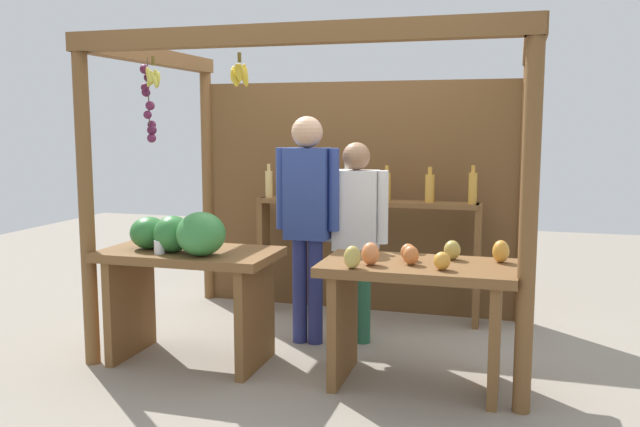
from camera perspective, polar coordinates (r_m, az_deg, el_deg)
name	(u,v)px	position (r m, az deg, el deg)	size (l,w,h in m)	color
ground_plane	(327,340)	(5.19, 0.58, -10.69)	(12.00, 12.00, 0.00)	gray
market_stall	(340,166)	(5.34, 1.70, 4.05)	(2.94, 1.95, 2.21)	brown
fruit_counter_left	(187,265)	(4.63, -11.25, -4.29)	(1.18, 0.70, 1.07)	brown
fruit_counter_right	(417,296)	(4.23, 8.25, -6.96)	(1.18, 0.64, 0.92)	brown
bottle_shelf_unit	(366,225)	(5.63, 3.90, -1.00)	(1.88, 0.22, 1.36)	brown
vendor_man	(307,208)	(4.92, -1.08, 0.47)	(0.48, 0.23, 1.69)	navy
vendor_woman	(356,225)	(4.96, 3.06, -0.99)	(0.48, 0.20, 1.50)	#275F42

